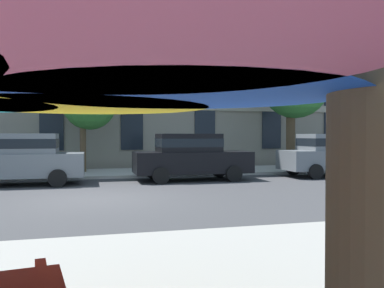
{
  "coord_description": "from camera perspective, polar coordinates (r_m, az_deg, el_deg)",
  "views": [
    {
      "loc": [
        -0.14,
        -10.99,
        1.71
      ],
      "look_at": [
        3.5,
        3.2,
        1.4
      ],
      "focal_mm": 37.29,
      "sensor_mm": 36.0,
      "label": 1
    }
  ],
  "objects": [
    {
      "name": "ground_plane",
      "position": [
        11.13,
        -13.62,
        -7.66
      ],
      "size": [
        120.0,
        120.0,
        0.0
      ],
      "primitive_type": "plane",
      "color": "#38383A"
    },
    {
      "name": "sidewalk_far",
      "position": [
        17.87,
        -13.93,
        -4.12
      ],
      "size": [
        56.0,
        3.6,
        0.12
      ],
      "primitive_type": "cube",
      "color": "#B2ADA3",
      "rests_on": "ground"
    },
    {
      "name": "apartment_building",
      "position": [
        26.73,
        -14.17,
        14.79
      ],
      "size": [
        37.89,
        12.08,
        16.0
      ],
      "color": "gray",
      "rests_on": "ground"
    },
    {
      "name": "sedan_gray",
      "position": [
        14.9,
        -23.47,
        -1.81
      ],
      "size": [
        4.4,
        1.98,
        1.78
      ],
      "color": "slate",
      "rests_on": "ground"
    },
    {
      "name": "sedan_black",
      "position": [
        15.18,
        -0.17,
        -1.66
      ],
      "size": [
        4.4,
        1.98,
        1.78
      ],
      "color": "black",
      "rests_on": "ground"
    },
    {
      "name": "sedan_gray_midblock",
      "position": [
        17.7,
        19.38,
        -1.32
      ],
      "size": [
        4.4,
        1.98,
        1.78
      ],
      "color": "slate",
      "rests_on": "ground"
    },
    {
      "name": "street_tree_middle",
      "position": [
        18.44,
        -15.18,
        6.78
      ],
      "size": [
        2.82,
        2.66,
        5.09
      ],
      "color": "brown",
      "rests_on": "ground"
    },
    {
      "name": "street_tree_right",
      "position": [
        19.85,
        14.01,
        8.01
      ],
      "size": [
        3.21,
        3.17,
        5.71
      ],
      "color": "brown",
      "rests_on": "ground"
    }
  ]
}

